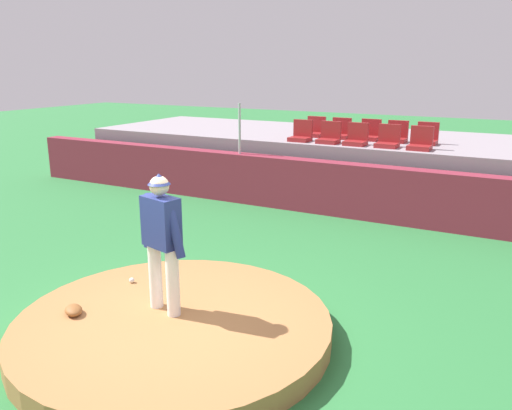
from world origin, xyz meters
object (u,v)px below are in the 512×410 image
object	(u,v)px
stadium_chair_1	(329,136)
stadium_chair_9	(427,137)
stadium_chair_2	(356,138)
stadium_chair_8	(397,135)
stadium_chair_4	(420,142)
fielding_glove	(73,310)
stadium_chair_6	(340,132)
stadium_chair_3	(388,140)
stadium_chair_7	(370,134)
pitcher	(162,233)
stadium_chair_5	(315,130)
baseball	(132,280)
stadium_chair_0	(301,134)

from	to	relation	value
stadium_chair_1	stadium_chair_9	xyz separation A→B (m)	(2.05, 0.90, 0.00)
stadium_chair_2	stadium_chair_8	bearing A→B (deg)	-127.36
stadium_chair_9	stadium_chair_1	bearing A→B (deg)	23.67
stadium_chair_4	stadium_chair_9	xyz separation A→B (m)	(-0.03, 0.89, 0.00)
fielding_glove	stadium_chair_6	world-z (taller)	stadium_chair_6
stadium_chair_3	stadium_chair_6	xyz separation A→B (m)	(-1.42, 0.87, 0.00)
stadium_chair_7	stadium_chair_9	xyz separation A→B (m)	(1.36, -0.04, 0.00)
stadium_chair_3	stadium_chair_9	bearing A→B (deg)	-127.82
stadium_chair_2	stadium_chair_3	bearing A→B (deg)	-178.05
stadium_chair_9	pitcher	bearing A→B (deg)	78.63
stadium_chair_5	stadium_chair_9	xyz separation A→B (m)	(2.79, -0.03, 0.00)
pitcher	stadium_chair_5	distance (m)	7.95
pitcher	stadium_chair_8	xyz separation A→B (m)	(0.87, 7.83, 0.31)
pitcher	stadium_chair_7	bearing A→B (deg)	102.56
stadium_chair_8	stadium_chair_9	world-z (taller)	same
baseball	stadium_chair_7	size ratio (longest dim) A/B	0.15
stadium_chair_7	stadium_chair_6	bearing A→B (deg)	3.39
stadium_chair_4	stadium_chair_5	xyz separation A→B (m)	(-2.83, 0.93, 0.00)
stadium_chair_1	stadium_chair_8	world-z (taller)	same
fielding_glove	stadium_chair_8	distance (m)	8.73
pitcher	stadium_chair_9	size ratio (longest dim) A/B	3.46
stadium_chair_1	pitcher	bearing A→B (deg)	93.98
pitcher	stadium_chair_2	bearing A→B (deg)	102.67
stadium_chair_2	stadium_chair_9	bearing A→B (deg)	-147.29
baseball	stadium_chair_2	xyz separation A→B (m)	(1.11, 6.46, 1.28)
stadium_chair_3	stadium_chair_8	bearing A→B (deg)	-88.65
baseball	fielding_glove	size ratio (longest dim) A/B	0.25
stadium_chair_5	fielding_glove	bearing A→B (deg)	92.04
stadium_chair_1	stadium_chair_5	xyz separation A→B (m)	(-0.74, 0.93, 0.00)
stadium_chair_4	stadium_chair_6	distance (m)	2.31
stadium_chair_0	stadium_chair_3	bearing A→B (deg)	-179.29
stadium_chair_7	stadium_chair_9	world-z (taller)	same
stadium_chair_4	stadium_chair_7	distance (m)	1.68
stadium_chair_5	stadium_chair_7	size ratio (longest dim) A/B	1.00
stadium_chair_6	stadium_chair_3	bearing A→B (deg)	148.41
fielding_glove	stadium_chair_5	distance (m)	8.56
pitcher	stadium_chair_2	xyz separation A→B (m)	(0.17, 6.92, 0.31)
stadium_chair_0	stadium_chair_5	size ratio (longest dim) A/B	1.00
baseball	stadium_chair_7	bearing A→B (deg)	81.18
stadium_chair_3	stadium_chair_5	world-z (taller)	same
fielding_glove	stadium_chair_9	bearing A→B (deg)	108.10
stadium_chair_3	stadium_chair_6	world-z (taller)	same
stadium_chair_4	stadium_chair_9	distance (m)	0.89
stadium_chair_2	stadium_chair_4	world-z (taller)	same
baseball	stadium_chair_8	world-z (taller)	stadium_chair_8
stadium_chair_5	stadium_chair_6	world-z (taller)	same
pitcher	stadium_chair_0	distance (m)	7.03
fielding_glove	stadium_chair_9	world-z (taller)	stadium_chair_9
stadium_chair_4	stadium_chair_6	world-z (taller)	same
fielding_glove	stadium_chair_6	bearing A→B (deg)	121.90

